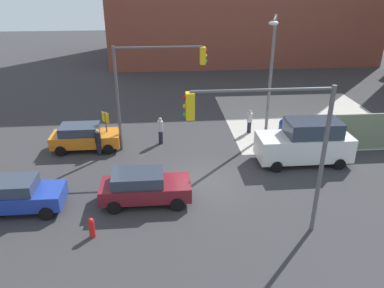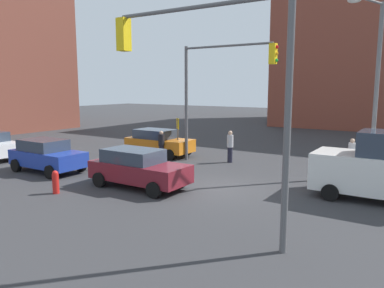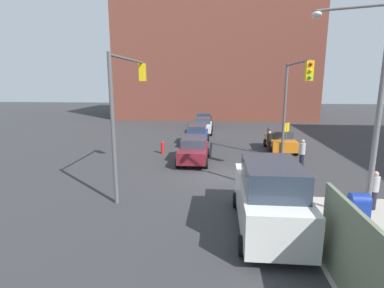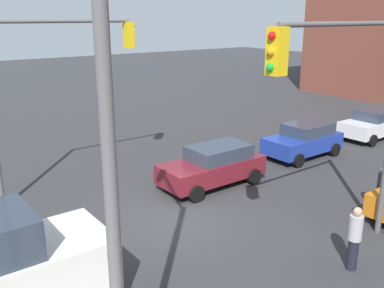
# 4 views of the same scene
# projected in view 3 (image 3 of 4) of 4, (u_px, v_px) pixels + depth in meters

# --- Properties ---
(ground_plane) EXTENTS (120.00, 120.00, 0.00)m
(ground_plane) POSITION_uv_depth(u_px,v_px,m) (218.00, 175.00, 17.36)
(ground_plane) COLOR #333335
(building_brick_west) EXTENTS (16.00, 28.00, 16.66)m
(building_brick_west) POSITION_uv_depth(u_px,v_px,m) (216.00, 62.00, 46.93)
(building_brick_west) COLOR brown
(building_brick_west) RESTS_ON ground
(traffic_signal_nw_corner) EXTENTS (5.50, 0.36, 6.50)m
(traffic_signal_nw_corner) POSITION_uv_depth(u_px,v_px,m) (293.00, 93.00, 18.37)
(traffic_signal_nw_corner) COLOR #59595B
(traffic_signal_nw_corner) RESTS_ON ground
(traffic_signal_se_corner) EXTENTS (5.70, 0.36, 6.50)m
(traffic_signal_se_corner) POSITION_uv_depth(u_px,v_px,m) (127.00, 96.00, 14.54)
(traffic_signal_se_corner) COLOR #59595B
(traffic_signal_se_corner) RESTS_ON ground
(street_lamp_corner) EXTENTS (1.17, 2.55, 8.00)m
(street_lamp_corner) POSITION_uv_depth(u_px,v_px,m) (369.00, 98.00, 10.98)
(street_lamp_corner) COLOR slate
(street_lamp_corner) RESTS_ON ground
(warning_sign_two_way) EXTENTS (0.48, 0.48, 2.40)m
(warning_sign_two_way) POSITION_uv_depth(u_px,v_px,m) (286.00, 133.00, 21.87)
(warning_sign_two_way) COLOR #4C4C4C
(warning_sign_two_way) RESTS_ON ground
(mailbox_blue) EXTENTS (0.56, 0.64, 1.43)m
(mailbox_blue) POSITION_uv_depth(u_px,v_px,m) (358.00, 211.00, 10.72)
(mailbox_blue) COLOR navy
(mailbox_blue) RESTS_ON ground
(fire_hydrant) EXTENTS (0.26, 0.26, 0.94)m
(fire_hydrant) POSITION_uv_depth(u_px,v_px,m) (163.00, 147.00, 22.50)
(fire_hydrant) COLOR red
(fire_hydrant) RESTS_ON ground
(sedan_white) EXTENTS (3.85, 2.02, 1.62)m
(sedan_white) POSITION_uv_depth(u_px,v_px,m) (203.00, 125.00, 31.28)
(sedan_white) COLOR white
(sedan_white) RESTS_ON ground
(hatchback_blue) EXTENTS (3.99, 2.02, 1.62)m
(hatchback_blue) POSITION_uv_depth(u_px,v_px,m) (197.00, 135.00, 25.84)
(hatchback_blue) COLOR #1E389E
(hatchback_blue) RESTS_ON ground
(coupe_black) EXTENTS (3.82, 2.02, 1.62)m
(coupe_black) POSITION_uv_depth(u_px,v_px,m) (204.00, 119.00, 36.21)
(coupe_black) COLOR black
(coupe_black) RESTS_ON ground
(coupe_orange) EXTENTS (4.25, 2.02, 1.62)m
(coupe_orange) POSITION_uv_depth(u_px,v_px,m) (280.00, 140.00, 23.40)
(coupe_orange) COLOR orange
(coupe_orange) RESTS_ON ground
(coupe_maroon) EXTENTS (4.35, 2.02, 1.62)m
(coupe_maroon) POSITION_uv_depth(u_px,v_px,m) (194.00, 149.00, 20.12)
(coupe_maroon) COLOR maroon
(coupe_maroon) RESTS_ON ground
(van_white_delivery) EXTENTS (5.40, 2.32, 2.62)m
(van_white_delivery) POSITION_uv_depth(u_px,v_px,m) (269.00, 197.00, 10.68)
(van_white_delivery) COLOR white
(van_white_delivery) RESTS_ON ground
(pedestrian_crossing) EXTENTS (0.36, 0.36, 1.68)m
(pedestrian_crossing) POSITION_uv_depth(u_px,v_px,m) (374.00, 190.00, 12.52)
(pedestrian_crossing) COLOR #B2B2B7
(pedestrian_crossing) RESTS_ON ground
(pedestrian_waiting) EXTENTS (0.36, 0.36, 1.70)m
(pedestrian_waiting) POSITION_uv_depth(u_px,v_px,m) (269.00, 142.00, 22.51)
(pedestrian_waiting) COLOR black
(pedestrian_waiting) RESTS_ON ground
(pedestrian_walking_north) EXTENTS (0.36, 0.36, 1.81)m
(pedestrian_walking_north) POSITION_uv_depth(u_px,v_px,m) (302.00, 153.00, 18.67)
(pedestrian_walking_north) COLOR #B2B2B7
(pedestrian_walking_north) RESTS_ON ground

